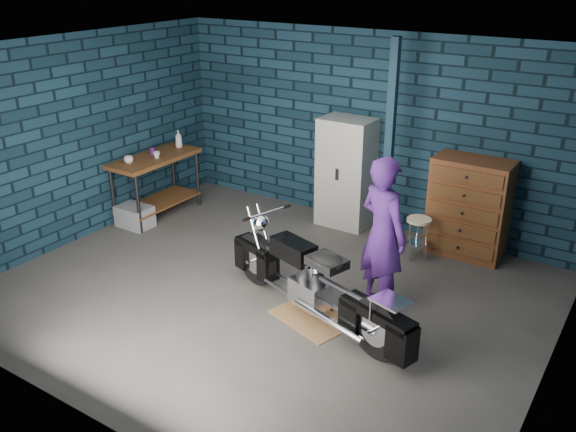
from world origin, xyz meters
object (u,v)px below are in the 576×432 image
object	(u,v)px
motorcycle	(315,277)
locker	(346,173)
workbench	(157,186)
tool_chest	(469,208)
person	(383,235)
shop_stool	(418,239)
storage_bin	(135,216)

from	to	relation	value
motorcycle	locker	size ratio (longest dim) A/B	1.44
workbench	tool_chest	size ratio (longest dim) A/B	1.10
locker	person	bearing A→B (deg)	-52.01
person	shop_stool	world-z (taller)	person
workbench	storage_bin	world-z (taller)	workbench
workbench	tool_chest	xyz separation A→B (m)	(4.24, 1.21, 0.18)
motorcycle	locker	xyz separation A→B (m)	(-0.92, 2.39, 0.28)
workbench	locker	xyz separation A→B (m)	(2.48, 1.21, 0.32)
workbench	shop_stool	size ratio (longest dim) A/B	2.51
workbench	motorcycle	world-z (taller)	motorcycle
shop_stool	storage_bin	bearing A→B (deg)	-162.01
shop_stool	tool_chest	bearing A→B (deg)	46.97
motorcycle	tool_chest	size ratio (longest dim) A/B	1.75
person	locker	world-z (taller)	person
workbench	person	bearing A→B (deg)	-8.31
motorcycle	workbench	bearing A→B (deg)	177.93
shop_stool	motorcycle	bearing A→B (deg)	-101.61
locker	tool_chest	bearing A→B (deg)	0.00
motorcycle	tool_chest	bearing A→B (deg)	87.48
tool_chest	shop_stool	bearing A→B (deg)	-133.03
storage_bin	tool_chest	size ratio (longest dim) A/B	0.38
workbench	locker	size ratio (longest dim) A/B	0.90
motorcycle	storage_bin	size ratio (longest dim) A/B	4.56
tool_chest	shop_stool	world-z (taller)	tool_chest
locker	shop_stool	bearing A→B (deg)	-20.47
person	locker	bearing A→B (deg)	-28.63
storage_bin	tool_chest	world-z (taller)	tool_chest
motorcycle	person	size ratio (longest dim) A/B	1.29
workbench	person	size ratio (longest dim) A/B	0.81
person	tool_chest	world-z (taller)	person
motorcycle	person	xyz separation A→B (m)	(0.47, 0.61, 0.37)
storage_bin	workbench	bearing A→B (deg)	92.29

